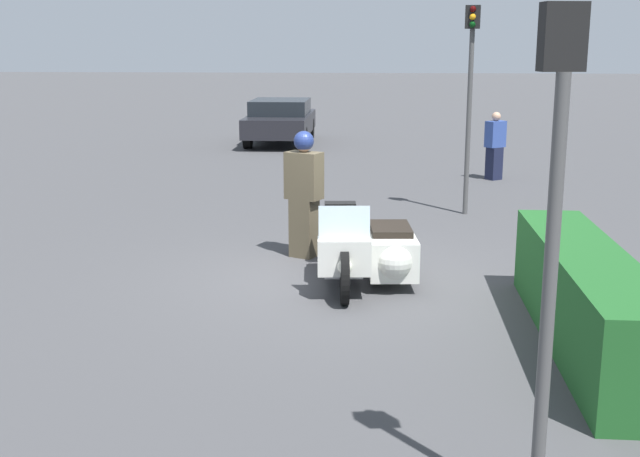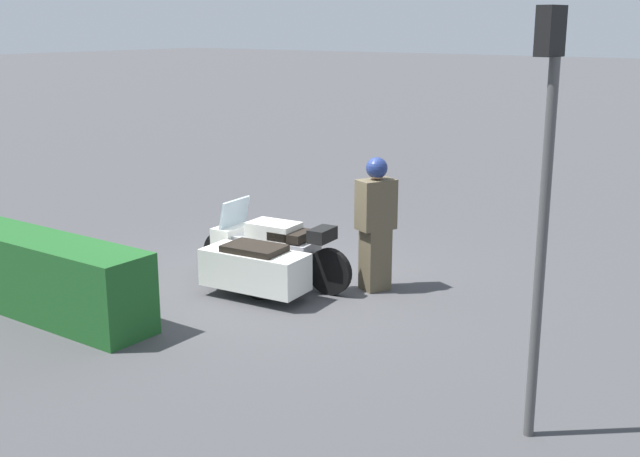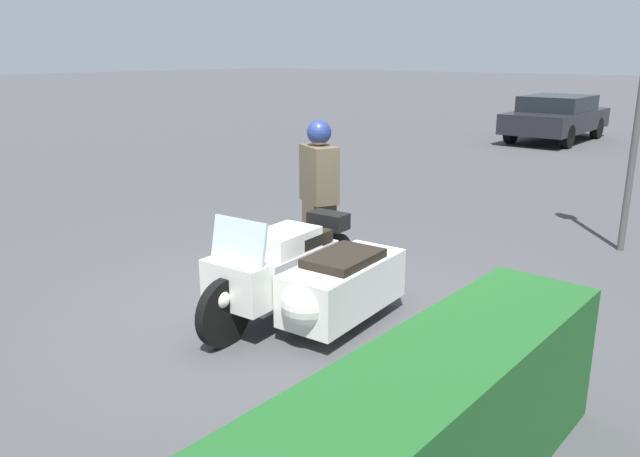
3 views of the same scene
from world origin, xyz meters
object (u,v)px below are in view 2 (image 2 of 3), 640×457
(police_motorcycle, at_px, (259,257))
(traffic_light_far, at_px, (544,168))
(hedge_bush_curbside, at_px, (23,270))
(officer_rider, at_px, (376,221))

(police_motorcycle, distance_m, traffic_light_far, 5.22)
(hedge_bush_curbside, bearing_deg, police_motorcycle, -131.31)
(police_motorcycle, relative_size, hedge_bush_curbside, 0.58)
(police_motorcycle, relative_size, officer_rider, 1.32)
(police_motorcycle, xyz_separation_m, traffic_light_far, (-4.54, 1.70, 1.95))
(officer_rider, height_order, traffic_light_far, traffic_light_far)
(traffic_light_far, bearing_deg, officer_rider, -30.79)
(police_motorcycle, height_order, officer_rider, officer_rider)
(officer_rider, distance_m, traffic_light_far, 4.43)
(police_motorcycle, distance_m, hedge_bush_curbside, 3.06)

